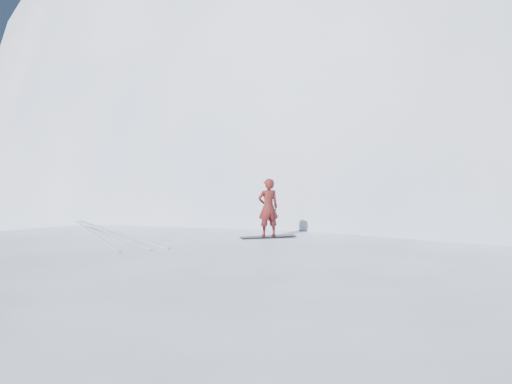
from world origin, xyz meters
TOP-DOWN VIEW (x-y plane):
  - near_ridge at (1.00, 3.00)m, footprint 36.00×28.00m
  - summit_peak at (22.00, 26.00)m, footprint 60.00×56.00m
  - peak_shoulder at (10.00, 20.00)m, footprint 28.00×24.00m
  - wind_bumps at (-0.56, 2.12)m, footprint 16.00×14.40m
  - snowboard at (2.64, 3.19)m, footprint 1.48×0.31m
  - snowboarder at (2.64, 3.19)m, footprint 0.55×0.37m
  - board_tracks at (-1.28, 5.15)m, footprint 2.00×5.95m

SIDE VIEW (x-z plane):
  - near_ridge at x=1.00m, z-range -2.40..2.40m
  - summit_peak at x=22.00m, z-range -28.00..28.00m
  - peak_shoulder at x=10.00m, z-range -9.00..9.00m
  - wind_bumps at x=-0.56m, z-range -0.50..0.50m
  - snowboard at x=2.64m, z-range 2.40..2.42m
  - board_tracks at x=-1.28m, z-range 2.40..2.44m
  - snowboarder at x=2.64m, z-range 2.42..3.92m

